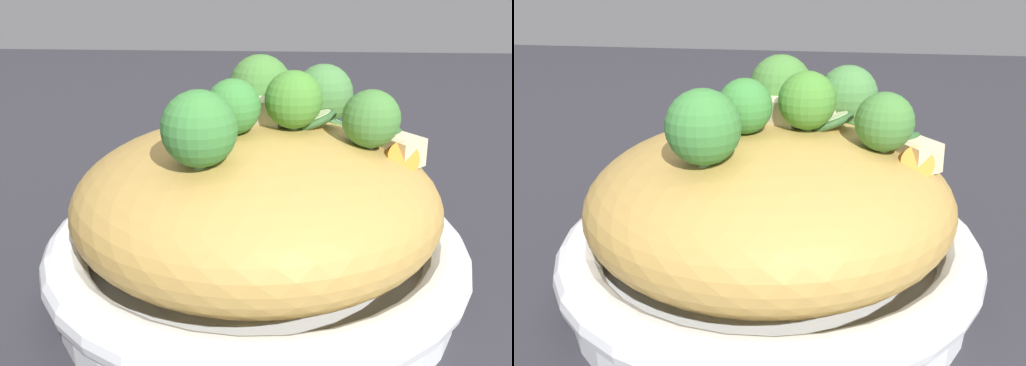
# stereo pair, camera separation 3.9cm
# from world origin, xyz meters

# --- Properties ---
(ground_plane) EXTENTS (3.00, 3.00, 0.00)m
(ground_plane) POSITION_xyz_m (0.00, 0.00, 0.00)
(ground_plane) COLOR #2D2C32
(serving_bowl) EXTENTS (0.32, 0.32, 0.05)m
(serving_bowl) POSITION_xyz_m (0.00, 0.00, 0.03)
(serving_bowl) COLOR white
(serving_bowl) RESTS_ON ground_plane
(noodle_heap) EXTENTS (0.28, 0.28, 0.11)m
(noodle_heap) POSITION_xyz_m (0.00, 0.00, 0.08)
(noodle_heap) COLOR #B99045
(noodle_heap) RESTS_ON serving_bowl
(broccoli_florets) EXTENTS (0.17, 0.24, 0.08)m
(broccoli_florets) POSITION_xyz_m (-0.02, -0.03, 0.14)
(broccoli_florets) COLOR #9FBE71
(broccoli_florets) RESTS_ON serving_bowl
(carrot_coins) EXTENTS (0.17, 0.09, 0.04)m
(carrot_coins) POSITION_xyz_m (-0.01, 0.01, 0.13)
(carrot_coins) COLOR orange
(carrot_coins) RESTS_ON serving_bowl
(zucchini_slices) EXTENTS (0.11, 0.12, 0.04)m
(zucchini_slices) POSITION_xyz_m (-0.06, -0.04, 0.12)
(zucchini_slices) COLOR #BFDA9A
(zucchini_slices) RESTS_ON serving_bowl
(chicken_chunks) EXTENTS (0.14, 0.10, 0.04)m
(chicken_chunks) POSITION_xyz_m (-0.03, -0.03, 0.13)
(chicken_chunks) COLOR beige
(chicken_chunks) RESTS_ON serving_bowl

